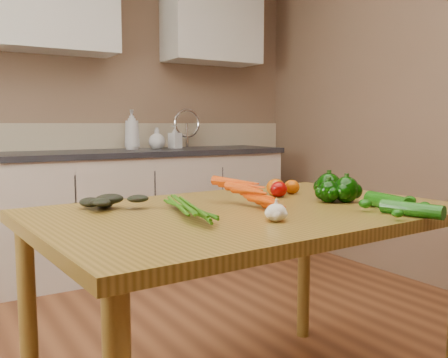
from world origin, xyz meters
name	(u,v)px	position (x,y,z in m)	size (l,w,h in m)	color
room	(223,81)	(0.00, 0.17, 1.25)	(4.04, 5.04, 2.64)	brown
counter_run	(105,211)	(0.21, 2.19, 0.46)	(2.84, 0.64, 1.14)	#C0B1A0
upper_cabinets	(133,10)	(0.51, 2.32, 1.95)	(2.15, 0.35, 0.70)	silver
table	(248,233)	(0.07, 0.11, 0.71)	(1.53, 1.03, 0.79)	olive
soap_bottle_a	(132,130)	(0.46, 2.27, 1.05)	(0.12, 0.12, 0.30)	silver
soap_bottle_b	(175,137)	(0.82, 2.26, 0.99)	(0.08, 0.08, 0.18)	silver
soap_bottle_c	(157,138)	(0.66, 2.25, 0.98)	(0.13, 0.13, 0.17)	silver
carrot_bunch	(233,199)	(0.00, 0.11, 0.83)	(0.28, 0.21, 0.07)	#E74805
leafy_greens	(115,194)	(-0.35, 0.35, 0.85)	(0.21, 0.19, 0.11)	black
garlic_bulb	(276,212)	(0.01, -0.13, 0.82)	(0.07, 0.07, 0.06)	white
pepper_a	(329,191)	(0.41, 0.06, 0.84)	(0.08, 0.08, 0.08)	black
pepper_b	(329,186)	(0.46, 0.12, 0.85)	(0.10, 0.10, 0.10)	black
pepper_c	(346,190)	(0.47, 0.03, 0.84)	(0.10, 0.10, 0.10)	black
tomato_a	(279,189)	(0.33, 0.28, 0.83)	(0.07, 0.07, 0.07)	#940502
tomato_b	(276,187)	(0.34, 0.30, 0.83)	(0.08, 0.08, 0.07)	#BC4C04
tomato_c	(292,187)	(0.43, 0.32, 0.82)	(0.07, 0.07, 0.06)	#BC4C04
zucchini_a	(388,202)	(0.47, -0.17, 0.82)	(0.06, 0.06, 0.20)	#0D4B08
zucchini_b	(412,209)	(0.44, -0.30, 0.82)	(0.05, 0.05, 0.21)	#0D4B08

